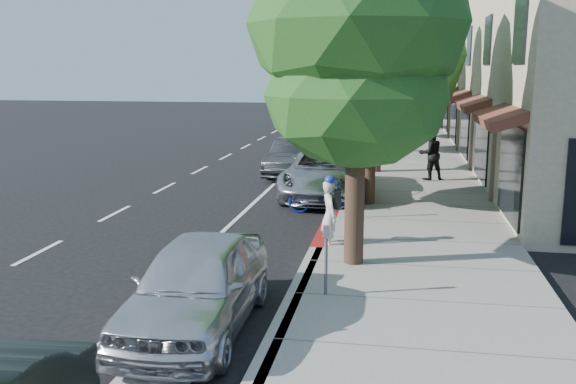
% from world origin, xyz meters
% --- Properties ---
extents(ground, '(120.00, 120.00, 0.00)m').
position_xyz_m(ground, '(0.00, 0.00, 0.00)').
color(ground, black).
rests_on(ground, ground).
extents(sidewalk, '(4.60, 56.00, 0.15)m').
position_xyz_m(sidewalk, '(2.30, 8.00, 0.07)').
color(sidewalk, gray).
rests_on(sidewalk, ground).
extents(curb, '(0.30, 56.00, 0.15)m').
position_xyz_m(curb, '(0.00, 8.00, 0.07)').
color(curb, '#9E998E').
rests_on(curb, ground).
extents(curb_red_segment, '(0.32, 4.00, 0.15)m').
position_xyz_m(curb_red_segment, '(0.00, 1.00, 0.07)').
color(curb_red_segment, maroon).
rests_on(curb_red_segment, ground).
extents(storefront_building, '(10.00, 36.00, 7.00)m').
position_xyz_m(storefront_building, '(9.60, 18.00, 3.50)').
color(storefront_building, beige).
rests_on(storefront_building, ground).
extents(street_tree_0, '(4.35, 4.35, 7.67)m').
position_xyz_m(street_tree_0, '(0.90, -2.00, 4.81)').
color(street_tree_0, black).
rests_on(street_tree_0, ground).
extents(street_tree_1, '(5.40, 5.40, 7.34)m').
position_xyz_m(street_tree_1, '(0.90, 4.00, 4.33)').
color(street_tree_1, black).
rests_on(street_tree_1, ground).
extents(street_tree_2, '(4.04, 4.04, 7.47)m').
position_xyz_m(street_tree_2, '(0.90, 10.00, 4.73)').
color(street_tree_2, black).
rests_on(street_tree_2, ground).
extents(street_tree_3, '(4.70, 4.70, 7.26)m').
position_xyz_m(street_tree_3, '(0.90, 16.00, 4.42)').
color(street_tree_3, black).
rests_on(street_tree_3, ground).
extents(street_tree_4, '(4.71, 4.71, 7.86)m').
position_xyz_m(street_tree_4, '(0.90, 22.00, 4.87)').
color(street_tree_4, black).
rests_on(street_tree_4, ground).
extents(street_tree_5, '(4.47, 4.47, 7.33)m').
position_xyz_m(street_tree_5, '(0.90, 28.00, 4.53)').
color(street_tree_5, black).
rests_on(street_tree_5, ground).
extents(cyclist, '(0.57, 0.68, 1.60)m').
position_xyz_m(cyclist, '(0.25, -0.59, 0.80)').
color(cyclist, silver).
rests_on(cyclist, ground).
extents(bicycle, '(1.86, 0.67, 0.97)m').
position_xyz_m(bicycle, '(-0.40, 3.00, 0.49)').
color(bicycle, '#152896').
rests_on(bicycle, ground).
extents(silver_suv, '(2.70, 5.69, 1.57)m').
position_xyz_m(silver_suv, '(-0.50, 5.50, 0.78)').
color(silver_suv, '#B3B3B8').
rests_on(silver_suv, ground).
extents(dark_sedan, '(1.80, 4.39, 1.41)m').
position_xyz_m(dark_sedan, '(-2.20, 9.40, 0.71)').
color(dark_sedan, black).
rests_on(dark_sedan, ground).
extents(white_pickup, '(2.75, 6.20, 1.77)m').
position_xyz_m(white_pickup, '(-2.20, 18.63, 0.88)').
color(white_pickup, silver).
rests_on(white_pickup, ground).
extents(dark_suv_far, '(2.05, 5.09, 1.73)m').
position_xyz_m(dark_suv_far, '(-0.94, 22.35, 0.87)').
color(dark_suv_far, black).
rests_on(dark_suv_far, ground).
extents(near_car_a, '(1.80, 4.35, 1.48)m').
position_xyz_m(near_car_a, '(-1.34, -5.50, 0.74)').
color(near_car_a, silver).
rests_on(near_car_a, ground).
extents(pedestrian, '(1.13, 1.04, 1.88)m').
position_xyz_m(pedestrian, '(2.88, 8.42, 1.09)').
color(pedestrian, black).
rests_on(pedestrian, sidewalk).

